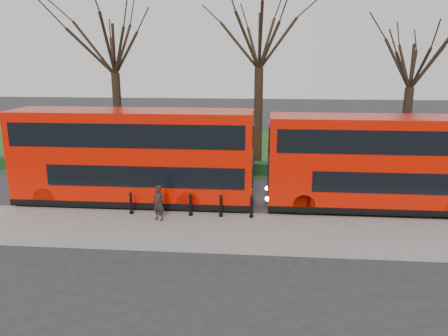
# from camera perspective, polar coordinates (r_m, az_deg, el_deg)

# --- Properties ---
(ground) EXTENTS (120.00, 120.00, 0.00)m
(ground) POSITION_cam_1_polar(r_m,az_deg,el_deg) (21.72, -1.35, -5.42)
(ground) COLOR #28282B
(ground) RESTS_ON ground
(pavement) EXTENTS (60.00, 4.00, 0.15)m
(pavement) POSITION_cam_1_polar(r_m,az_deg,el_deg) (18.92, -2.37, -8.25)
(pavement) COLOR gray
(pavement) RESTS_ON ground
(kerb) EXTENTS (60.00, 0.25, 0.16)m
(kerb) POSITION_cam_1_polar(r_m,az_deg,el_deg) (20.76, -1.66, -6.15)
(kerb) COLOR slate
(kerb) RESTS_ON ground
(grass_verge) EXTENTS (60.00, 18.00, 0.06)m
(grass_verge) POSITION_cam_1_polar(r_m,az_deg,el_deg) (36.14, 1.30, 2.63)
(grass_verge) COLOR #1B4918
(grass_verge) RESTS_ON ground
(hedge) EXTENTS (60.00, 0.90, 0.80)m
(hedge) POSITION_cam_1_polar(r_m,az_deg,el_deg) (28.09, 0.19, 0.01)
(hedge) COLOR black
(hedge) RESTS_ON ground
(yellow_line_outer) EXTENTS (60.00, 0.10, 0.01)m
(yellow_line_outer) POSITION_cam_1_polar(r_m,az_deg,el_deg) (21.07, -1.56, -6.04)
(yellow_line_outer) COLOR yellow
(yellow_line_outer) RESTS_ON ground
(yellow_line_inner) EXTENTS (60.00, 0.10, 0.01)m
(yellow_line_inner) POSITION_cam_1_polar(r_m,az_deg,el_deg) (21.25, -1.50, -5.85)
(yellow_line_inner) COLOR yellow
(yellow_line_inner) RESTS_ON ground
(tree_left) EXTENTS (7.27, 7.27, 11.36)m
(tree_left) POSITION_cam_1_polar(r_m,az_deg,el_deg) (32.05, -14.23, 15.53)
(tree_left) COLOR black
(tree_left) RESTS_ON ground
(tree_mid) EXTENTS (7.72, 7.72, 12.06)m
(tree_mid) POSITION_cam_1_polar(r_m,az_deg,el_deg) (30.36, 4.68, 16.97)
(tree_mid) COLOR black
(tree_mid) RESTS_ON ground
(tree_right) EXTENTS (6.24, 6.24, 9.75)m
(tree_right) POSITION_cam_1_polar(r_m,az_deg,el_deg) (31.83, 23.39, 12.70)
(tree_right) COLOR black
(tree_right) RESTS_ON ground
(bollard_row) EXTENTS (5.80, 0.15, 1.00)m
(bollard_row) POSITION_cam_1_polar(r_m,az_deg,el_deg) (20.37, -4.39, -4.88)
(bollard_row) COLOR black
(bollard_row) RESTS_ON pavement
(bus_lead) EXTENTS (12.03, 2.76, 4.79)m
(bus_lead) POSITION_cam_1_polar(r_m,az_deg,el_deg) (22.43, -11.72, 1.34)
(bus_lead) COLOR red
(bus_lead) RESTS_ON ground
(bus_rear) EXTENTS (11.57, 2.65, 4.60)m
(bus_rear) POSITION_cam_1_polar(r_m,az_deg,el_deg) (22.46, 20.71, 0.48)
(bus_rear) COLOR red
(bus_rear) RESTS_ON ground
(pedestrian) EXTENTS (0.69, 0.57, 1.62)m
(pedestrian) POSITION_cam_1_polar(r_m,az_deg,el_deg) (19.88, -8.53, -4.53)
(pedestrian) COLOR black
(pedestrian) RESTS_ON pavement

